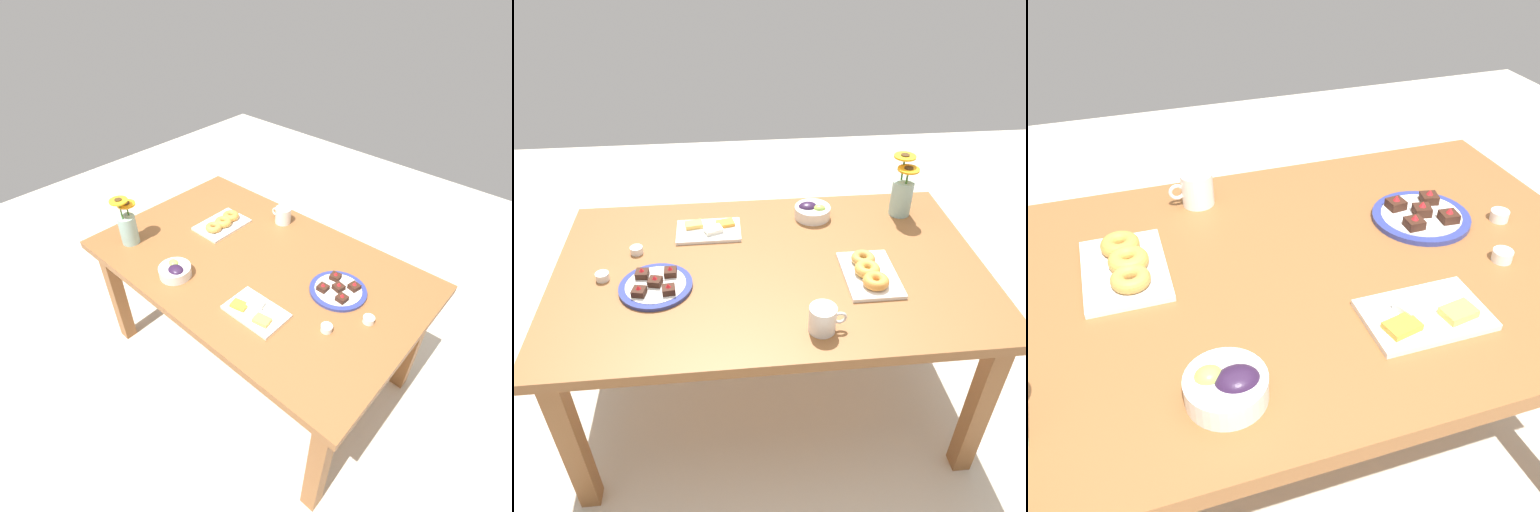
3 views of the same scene
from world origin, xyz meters
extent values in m
plane|color=beige|center=(0.00, 0.00, 0.00)|extent=(6.00, 6.00, 0.00)
cube|color=brown|center=(0.00, 0.00, 0.72)|extent=(1.60, 1.00, 0.04)
cube|color=brown|center=(-0.72, -0.42, 0.35)|extent=(0.07, 0.07, 0.70)
cube|color=brown|center=(0.72, -0.42, 0.35)|extent=(0.07, 0.07, 0.70)
cube|color=brown|center=(-0.72, 0.42, 0.35)|extent=(0.07, 0.07, 0.70)
cube|color=brown|center=(0.72, 0.42, 0.35)|extent=(0.07, 0.07, 0.70)
cylinder|color=white|center=(0.13, -0.36, 0.79)|extent=(0.09, 0.09, 0.09)
cylinder|color=brown|center=(0.13, -0.36, 0.83)|extent=(0.08, 0.08, 0.00)
torus|color=white|center=(0.18, -0.36, 0.79)|extent=(0.05, 0.01, 0.05)
cylinder|color=white|center=(0.22, 0.33, 0.77)|extent=(0.15, 0.15, 0.05)
ellipsoid|color=#2D1938|center=(0.20, 0.33, 0.79)|extent=(0.08, 0.07, 0.04)
ellipsoid|color=#9EC14C|center=(0.24, 0.31, 0.79)|extent=(0.05, 0.05, 0.04)
cube|color=white|center=(-0.23, 0.25, 0.75)|extent=(0.26, 0.17, 0.01)
cube|color=#EFB74C|center=(-0.29, 0.28, 0.76)|extent=(0.08, 0.06, 0.02)
cube|color=white|center=(-0.21, 0.23, 0.76)|extent=(0.08, 0.07, 0.02)
cube|color=orange|center=(-0.16, 0.28, 0.76)|extent=(0.08, 0.06, 0.01)
cube|color=white|center=(0.35, -0.11, 0.75)|extent=(0.19, 0.28, 0.01)
torus|color=orange|center=(0.35, -0.18, 0.77)|extent=(0.12, 0.12, 0.04)
torus|color=gold|center=(0.34, -0.11, 0.77)|extent=(0.11, 0.11, 0.04)
torus|color=#C78D40|center=(0.34, -0.04, 0.77)|extent=(0.10, 0.10, 0.03)
cylinder|color=white|center=(-0.50, 0.13, 0.75)|extent=(0.05, 0.05, 0.03)
cylinder|color=#C68923|center=(-0.50, 0.13, 0.76)|extent=(0.04, 0.04, 0.01)
cylinder|color=white|center=(-0.61, -0.03, 0.75)|extent=(0.05, 0.05, 0.03)
cylinder|color=maroon|center=(-0.61, -0.03, 0.76)|extent=(0.04, 0.04, 0.01)
cylinder|color=navy|center=(-0.41, -0.10, 0.75)|extent=(0.26, 0.26, 0.01)
cylinder|color=white|center=(-0.41, -0.10, 0.75)|extent=(0.21, 0.21, 0.01)
cube|color=#381E14|center=(-0.46, -0.05, 0.77)|extent=(0.05, 0.05, 0.02)
cone|color=red|center=(-0.46, -0.05, 0.79)|extent=(0.02, 0.02, 0.01)
cube|color=#381E14|center=(-0.36, -0.05, 0.77)|extent=(0.04, 0.04, 0.02)
cone|color=red|center=(-0.36, -0.05, 0.79)|extent=(0.02, 0.02, 0.01)
cube|color=#381E14|center=(-0.46, -0.15, 0.77)|extent=(0.05, 0.05, 0.02)
cone|color=red|center=(-0.46, -0.15, 0.79)|extent=(0.02, 0.02, 0.01)
cube|color=#381E14|center=(-0.36, -0.15, 0.77)|extent=(0.05, 0.05, 0.02)
cone|color=red|center=(-0.36, -0.15, 0.79)|extent=(0.02, 0.02, 0.01)
cube|color=#381E14|center=(-0.41, -0.10, 0.77)|extent=(0.05, 0.05, 0.02)
cone|color=red|center=(-0.41, -0.10, 0.79)|extent=(0.02, 0.02, 0.01)
cylinder|color=#99C1B7|center=(0.60, 0.32, 0.82)|extent=(0.09, 0.09, 0.16)
cylinder|color=#3D702D|center=(0.59, 0.34, 0.95)|extent=(0.01, 0.01, 0.10)
cylinder|color=yellow|center=(0.59, 0.34, 1.00)|extent=(0.09, 0.09, 0.01)
cylinder|color=#472D14|center=(0.59, 0.34, 1.01)|extent=(0.04, 0.04, 0.01)
cylinder|color=#3D702D|center=(0.60, 0.30, 0.93)|extent=(0.01, 0.01, 0.06)
cylinder|color=orange|center=(0.60, 0.30, 0.96)|extent=(0.09, 0.09, 0.01)
cylinder|color=#472D14|center=(0.60, 0.30, 0.97)|extent=(0.04, 0.04, 0.01)
camera|label=1|loc=(-1.02, 1.11, 1.99)|focal=28.00mm
camera|label=2|loc=(-0.15, -1.50, 1.85)|focal=35.00mm
camera|label=3|loc=(0.33, 1.01, 1.55)|focal=40.00mm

